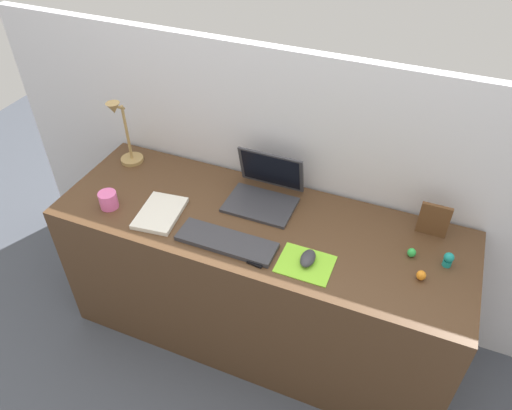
% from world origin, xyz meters
% --- Properties ---
extents(ground_plane, '(6.00, 6.00, 0.00)m').
position_xyz_m(ground_plane, '(0.00, 0.00, 0.00)').
color(ground_plane, '#474C56').
extents(back_wall, '(2.99, 0.05, 1.37)m').
position_xyz_m(back_wall, '(0.00, 0.34, 0.68)').
color(back_wall, silver).
rests_on(back_wall, ground_plane).
extents(desk, '(1.79, 0.61, 0.74)m').
position_xyz_m(desk, '(0.00, 0.00, 0.37)').
color(desk, '#4C331E').
rests_on(desk, ground_plane).
extents(laptop, '(0.30, 0.26, 0.21)m').
position_xyz_m(laptop, '(-0.04, 0.16, 0.79)').
color(laptop, '#333338').
rests_on(laptop, desk).
extents(keyboard, '(0.41, 0.13, 0.02)m').
position_xyz_m(keyboard, '(-0.07, -0.17, 0.75)').
color(keyboard, '#333338').
rests_on(keyboard, desk).
extents(mousepad, '(0.21, 0.17, 0.00)m').
position_xyz_m(mousepad, '(0.26, -0.16, 0.74)').
color(mousepad, '#8CDB33').
rests_on(mousepad, desk).
extents(mouse, '(0.06, 0.10, 0.03)m').
position_xyz_m(mouse, '(0.26, -0.14, 0.76)').
color(mouse, '#333338').
rests_on(mouse, mousepad).
extents(cell_phone, '(0.08, 0.13, 0.01)m').
position_xyz_m(cell_phone, '(0.08, -0.18, 0.74)').
color(cell_phone, black).
rests_on(cell_phone, desk).
extents(desk_lamp, '(0.11, 0.14, 0.35)m').
position_xyz_m(desk_lamp, '(-0.75, 0.16, 0.91)').
color(desk_lamp, '#A5844C').
rests_on(desk_lamp, desk).
extents(notebook_pad, '(0.20, 0.26, 0.02)m').
position_xyz_m(notebook_pad, '(-0.41, -0.12, 0.75)').
color(notebook_pad, silver).
rests_on(notebook_pad, desk).
extents(picture_frame, '(0.12, 0.02, 0.15)m').
position_xyz_m(picture_frame, '(0.68, 0.20, 0.81)').
color(picture_frame, brown).
rests_on(picture_frame, desk).
extents(coffee_mug, '(0.08, 0.08, 0.08)m').
position_xyz_m(coffee_mug, '(-0.65, -0.16, 0.78)').
color(coffee_mug, pink).
rests_on(coffee_mug, desk).
extents(toy_figurine_orange, '(0.04, 0.04, 0.04)m').
position_xyz_m(toy_figurine_orange, '(0.68, -0.06, 0.76)').
color(toy_figurine_orange, orange).
rests_on(toy_figurine_orange, desk).
extents(toy_figurine_green, '(0.03, 0.03, 0.04)m').
position_xyz_m(toy_figurine_green, '(0.63, 0.04, 0.76)').
color(toy_figurine_green, green).
rests_on(toy_figurine_green, desk).
extents(toy_figurine_teal, '(0.04, 0.04, 0.06)m').
position_xyz_m(toy_figurine_teal, '(0.76, 0.05, 0.77)').
color(toy_figurine_teal, teal).
rests_on(toy_figurine_teal, desk).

